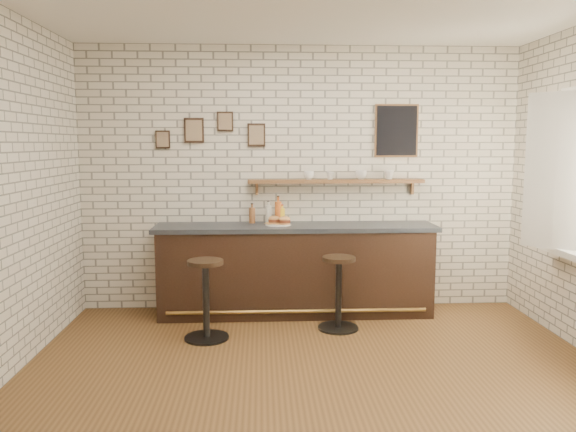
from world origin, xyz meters
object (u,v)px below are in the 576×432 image
bar_stool_right (339,290)px  bar_stool_left (206,297)px  ciabatta_sandwich (279,220)px  shelf_cup_c (361,175)px  bitters_bottle_brown (252,215)px  shelf_cup_b (330,176)px  shelf_cup_d (389,175)px  bitters_bottle_white (268,214)px  condiment_bottle_yellow (282,215)px  shelf_cup_a (309,175)px  bar_counter (295,269)px  sandwich_plate (278,225)px  bitters_bottle_amber (278,212)px

bar_stool_right → bar_stool_left: bearing=-170.2°
ciabatta_sandwich → shelf_cup_c: size_ratio=1.97×
bitters_bottle_brown → shelf_cup_b: bearing=2.1°
shelf_cup_d → bitters_bottle_white: bearing=-176.3°
bar_stool_left → shelf_cup_c: shelf_cup_c is taller
bitters_bottle_brown → shelf_cup_b: 0.99m
condiment_bottle_yellow → bar_stool_left: condiment_bottle_yellow is taller
bitters_bottle_white → shelf_cup_d: (1.38, 0.03, 0.44)m
shelf_cup_a → shelf_cup_d: 0.92m
shelf_cup_c → shelf_cup_a: bearing=93.4°
ciabatta_sandwich → condiment_bottle_yellow: size_ratio=1.24×
bar_counter → bitters_bottle_brown: (-0.48, 0.17, 0.60)m
shelf_cup_c → sandwich_plate: bearing=105.5°
bitters_bottle_brown → shelf_cup_a: bearing=2.9°
ciabatta_sandwich → bar_stool_right: ciabatta_sandwich is taller
bitters_bottle_white → bar_stool_right: bitters_bottle_white is taller
shelf_cup_a → shelf_cup_b: (0.24, 0.00, -0.00)m
bar_stool_right → shelf_cup_c: shelf_cup_c is taller
bar_stool_left → bar_stool_right: bearing=9.8°
bitters_bottle_white → bar_stool_right: (0.71, -0.72, -0.71)m
bar_counter → ciabatta_sandwich: size_ratio=11.87×
bar_counter → condiment_bottle_yellow: condiment_bottle_yellow is taller
shelf_cup_d → bar_stool_left: bearing=-151.5°
bitters_bottle_amber → bitters_bottle_brown: bearing=180.0°
shelf_cup_d → bar_counter: bearing=-167.1°
bitters_bottle_white → shelf_cup_b: size_ratio=2.75×
shelf_cup_d → shelf_cup_a: bearing=-177.6°
ciabatta_sandwich → condiment_bottle_yellow: (0.04, 0.17, 0.04)m
bar_counter → shelf_cup_b: shelf_cup_b is taller
bitters_bottle_brown → condiment_bottle_yellow: size_ratio=1.08×
ciabatta_sandwich → bitters_bottle_white: 0.21m
condiment_bottle_yellow → shelf_cup_a: (0.31, 0.03, 0.45)m
bitters_bottle_amber → bar_stool_left: bitters_bottle_amber is taller
shelf_cup_c → bitters_bottle_amber: bearing=95.3°
shelf_cup_b → shelf_cup_c: shelf_cup_c is taller
bitters_bottle_brown → bitters_bottle_white: bearing=-0.0°
shelf_cup_b → shelf_cup_d: size_ratio=0.84×
bar_counter → shelf_cup_c: 1.31m
shelf_cup_d → sandwich_plate: bearing=-168.5°
bitters_bottle_amber → shelf_cup_b: 0.72m
condiment_bottle_yellow → ciabatta_sandwich: bearing=-101.7°
bar_stool_right → shelf_cup_c: (0.35, 0.75, 1.15)m
condiment_bottle_yellow → shelf_cup_d: 1.31m
bar_counter → shelf_cup_b: 1.13m
bar_counter → bitters_bottle_amber: bitters_bottle_amber is taller
bar_counter → bitters_bottle_brown: size_ratio=13.62×
shelf_cup_a → bar_stool_right: bearing=-100.5°
ciabatta_sandwich → bitters_bottle_brown: bitters_bottle_brown is taller
ciabatta_sandwich → bar_counter: bearing=1.0°
bar_counter → bar_stool_left: bearing=-139.7°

